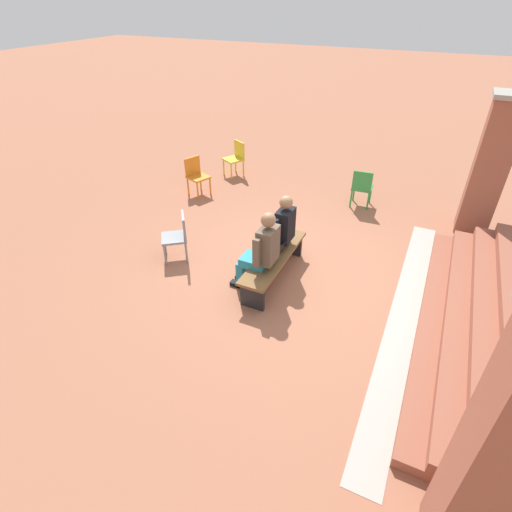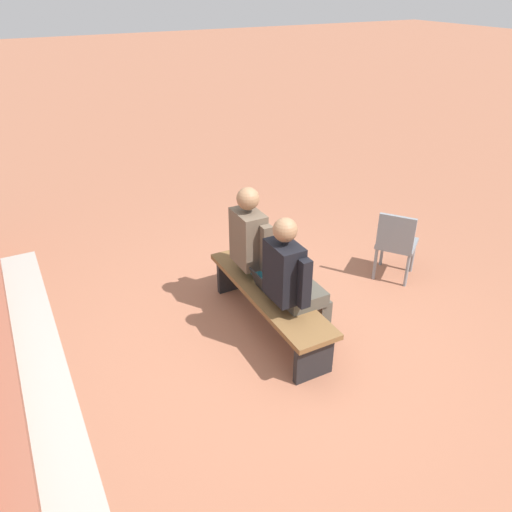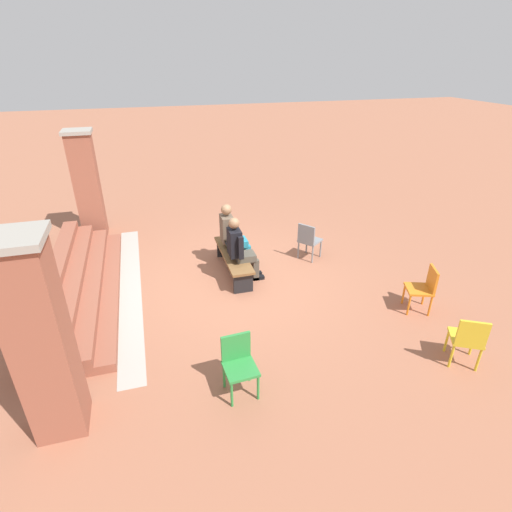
{
  "view_description": "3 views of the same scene",
  "coord_description": "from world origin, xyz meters",
  "px_view_note": "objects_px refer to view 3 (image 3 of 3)",
  "views": [
    {
      "loc": [
        5.21,
        1.93,
        3.98
      ],
      "look_at": [
        0.79,
        -0.16,
        0.68
      ],
      "focal_mm": 28.0,
      "sensor_mm": 36.0,
      "label": 1
    },
    {
      "loc": [
        -3.15,
        1.93,
        3.08
      ],
      "look_at": [
        0.17,
        0.18,
        0.97
      ],
      "focal_mm": 35.0,
      "sensor_mm": 36.0,
      "label": 2
    },
    {
      "loc": [
        -6.78,
        1.52,
        4.11
      ],
      "look_at": [
        -0.25,
        -0.36,
        0.63
      ],
      "focal_mm": 28.0,
      "sensor_mm": 36.0,
      "label": 3
    }
  ],
  "objects_px": {
    "person_student": "(240,248)",
    "plastic_chair_foreground": "(308,239)",
    "person_adult": "(232,233)",
    "plastic_chair_by_pillar": "(468,338)",
    "plastic_chair_near_bench_left": "(239,361)",
    "bench": "(233,257)",
    "plastic_chair_far_right": "(424,287)",
    "laptop": "(233,251)"
  },
  "relations": [
    {
      "from": "person_adult",
      "to": "bench",
      "type": "bearing_deg",
      "value": 168.79
    },
    {
      "from": "laptop",
      "to": "plastic_chair_far_right",
      "type": "height_order",
      "value": "plastic_chair_far_right"
    },
    {
      "from": "person_adult",
      "to": "plastic_chair_by_pillar",
      "type": "distance_m",
      "value": 4.7
    },
    {
      "from": "person_adult",
      "to": "laptop",
      "type": "xyz_separation_m",
      "value": [
        -0.37,
        0.08,
        -0.23
      ]
    },
    {
      "from": "laptop",
      "to": "plastic_chair_by_pillar",
      "type": "relative_size",
      "value": 0.38
    },
    {
      "from": "person_student",
      "to": "plastic_chair_near_bench_left",
      "type": "xyz_separation_m",
      "value": [
        -2.85,
        0.74,
        -0.24
      ]
    },
    {
      "from": "bench",
      "to": "plastic_chair_far_right",
      "type": "distance_m",
      "value": 3.65
    },
    {
      "from": "plastic_chair_far_right",
      "to": "plastic_chair_foreground",
      "type": "bearing_deg",
      "value": 25.9
    },
    {
      "from": "laptop",
      "to": "plastic_chair_foreground",
      "type": "bearing_deg",
      "value": -84.59
    },
    {
      "from": "plastic_chair_by_pillar",
      "to": "laptop",
      "type": "bearing_deg",
      "value": 35.81
    },
    {
      "from": "plastic_chair_by_pillar",
      "to": "plastic_chair_foreground",
      "type": "height_order",
      "value": "same"
    },
    {
      "from": "laptop",
      "to": "plastic_chair_near_bench_left",
      "type": "xyz_separation_m",
      "value": [
        -3.16,
        0.66,
        -0.02
      ]
    },
    {
      "from": "plastic_chair_near_bench_left",
      "to": "plastic_chair_far_right",
      "type": "bearing_deg",
      "value": -75.24
    },
    {
      "from": "laptop",
      "to": "plastic_chair_foreground",
      "type": "distance_m",
      "value": 1.74
    },
    {
      "from": "person_student",
      "to": "plastic_chair_by_pillar",
      "type": "height_order",
      "value": "person_student"
    },
    {
      "from": "person_adult",
      "to": "plastic_chair_by_pillar",
      "type": "relative_size",
      "value": 1.64
    },
    {
      "from": "plastic_chair_near_bench_left",
      "to": "bench",
      "type": "bearing_deg",
      "value": -11.93
    },
    {
      "from": "bench",
      "to": "plastic_chair_foreground",
      "type": "xyz_separation_m",
      "value": [
        0.15,
        -1.72,
        0.13
      ]
    },
    {
      "from": "plastic_chair_by_pillar",
      "to": "plastic_chair_far_right",
      "type": "distance_m",
      "value": 1.4
    },
    {
      "from": "plastic_chair_by_pillar",
      "to": "bench",
      "type": "bearing_deg",
      "value": 35.58
    },
    {
      "from": "plastic_chair_by_pillar",
      "to": "plastic_chair_far_right",
      "type": "height_order",
      "value": "same"
    },
    {
      "from": "laptop",
      "to": "bench",
      "type": "bearing_deg",
      "value": -40.17
    },
    {
      "from": "bench",
      "to": "plastic_chair_near_bench_left",
      "type": "bearing_deg",
      "value": 168.07
    },
    {
      "from": "person_student",
      "to": "plastic_chair_foreground",
      "type": "distance_m",
      "value": 1.73
    },
    {
      "from": "bench",
      "to": "laptop",
      "type": "xyz_separation_m",
      "value": [
        -0.01,
        0.01,
        0.15
      ]
    },
    {
      "from": "plastic_chair_by_pillar",
      "to": "plastic_chair_foreground",
      "type": "xyz_separation_m",
      "value": [
        3.76,
        0.87,
        0.0
      ]
    },
    {
      "from": "bench",
      "to": "plastic_chair_by_pillar",
      "type": "relative_size",
      "value": 2.14
    },
    {
      "from": "plastic_chair_by_pillar",
      "to": "plastic_chair_foreground",
      "type": "distance_m",
      "value": 3.86
    },
    {
      "from": "person_adult",
      "to": "plastic_chair_far_right",
      "type": "distance_m",
      "value": 3.83
    },
    {
      "from": "plastic_chair_foreground",
      "to": "person_adult",
      "type": "bearing_deg",
      "value": 83.04
    },
    {
      "from": "plastic_chair_by_pillar",
      "to": "person_student",
      "type": "bearing_deg",
      "value": 37.44
    },
    {
      "from": "person_student",
      "to": "person_adult",
      "type": "distance_m",
      "value": 0.68
    },
    {
      "from": "plastic_chair_far_right",
      "to": "plastic_chair_by_pillar",
      "type": "bearing_deg",
      "value": 167.91
    },
    {
      "from": "plastic_chair_near_bench_left",
      "to": "laptop",
      "type": "bearing_deg",
      "value": -11.77
    },
    {
      "from": "person_student",
      "to": "plastic_chair_far_right",
      "type": "height_order",
      "value": "person_student"
    },
    {
      "from": "laptop",
      "to": "plastic_chair_foreground",
      "type": "height_order",
      "value": "plastic_chair_foreground"
    },
    {
      "from": "plastic_chair_foreground",
      "to": "plastic_chair_far_right",
      "type": "bearing_deg",
      "value": -154.1
    },
    {
      "from": "person_student",
      "to": "plastic_chair_near_bench_left",
      "type": "relative_size",
      "value": 1.6
    },
    {
      "from": "bench",
      "to": "person_student",
      "type": "bearing_deg",
      "value": -168.28
    },
    {
      "from": "plastic_chair_far_right",
      "to": "plastic_chair_near_bench_left",
      "type": "height_order",
      "value": "same"
    },
    {
      "from": "person_student",
      "to": "person_adult",
      "type": "bearing_deg",
      "value": -0.16
    },
    {
      "from": "plastic_chair_by_pillar",
      "to": "plastic_chair_near_bench_left",
      "type": "relative_size",
      "value": 1.0
    }
  ]
}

